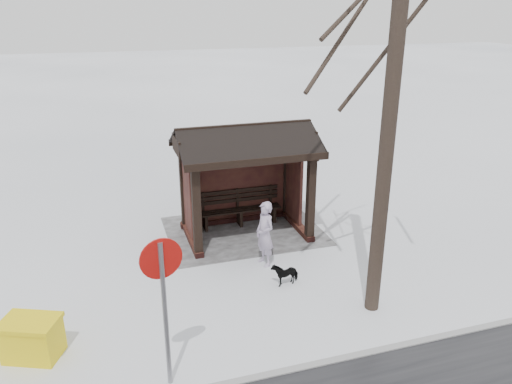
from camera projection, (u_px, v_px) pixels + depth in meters
The scene contains 8 objects.
ground at pixel (246, 234), 13.74m from camera, with size 120.00×120.00×0.00m, color white.
kerb at pixel (333, 361), 8.83m from camera, with size 120.00×0.15×0.06m, color gray.
trampled_patch at pixel (244, 231), 13.92m from camera, with size 4.20×3.20×0.02m, color gray.
bus_shelter at pixel (244, 157), 13.12m from camera, with size 3.60×2.40×3.09m.
pedestrian at pixel (265, 234), 11.88m from camera, with size 0.59×0.39×1.61m, color #AD9DB9.
dog at pixel (285, 273), 11.23m from camera, with size 0.28×0.61×0.51m, color black.
grit_bin at pixel (32, 338), 8.84m from camera, with size 1.17×1.01×0.76m.
road_sign at pixel (163, 284), 7.70m from camera, with size 0.67×0.16×2.66m.
Camera 1 is at (3.48, 11.96, 5.93)m, focal length 35.00 mm.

